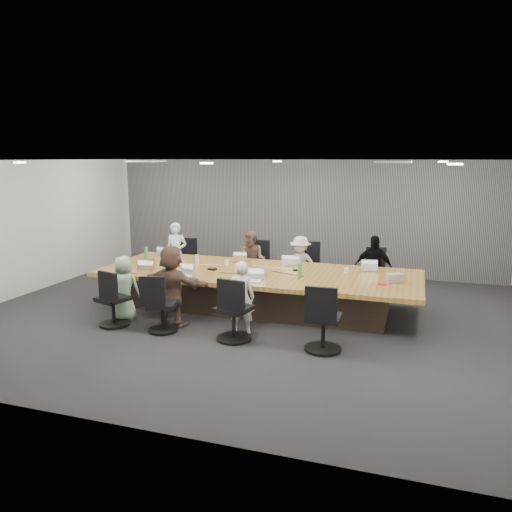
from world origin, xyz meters
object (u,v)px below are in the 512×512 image
(laptop_1, at_px, (244,261))
(bottle_green_left, at_px, (146,253))
(person_6, at_px, (241,297))
(laptop_5, at_px, (186,276))
(chair_4, at_px, (113,303))
(person_5, at_px, (172,286))
(chair_7, at_px, (323,323))
(laptop_4, at_px, (140,272))
(chair_3, at_px, (374,277))
(laptop_0, at_px, (165,255))
(person_0, at_px, (176,253))
(snack_packet, at_px, (384,284))
(person_4, at_px, (124,288))
(laptop_3, at_px, (371,269))
(bottle_green_right, at_px, (300,271))
(chair_2, at_px, (304,270))
(chair_6, at_px, (234,314))
(chair_5, at_px, (163,309))
(bottle_clear, at_px, (197,261))
(chair_1, at_px, (257,268))
(person_2, at_px, (300,265))
(conference_table, at_px, (258,288))
(laptop_6, at_px, (252,281))
(chair_0, at_px, (183,264))
(laptop_2, at_px, (294,264))
(stapler, at_px, (257,276))
(person_1, at_px, (252,260))
(canvas_bag, at_px, (394,278))
(person_3, at_px, (373,268))
(mug_brown, at_px, (127,262))

(laptop_1, height_order, bottle_green_left, bottle_green_left)
(person_6, bearing_deg, laptop_5, -38.00)
(chair_4, xyz_separation_m, person_5, (0.94, 0.35, 0.30))
(chair_7, distance_m, laptop_4, 3.75)
(chair_3, xyz_separation_m, laptop_0, (-4.42, -0.90, 0.37))
(person_0, height_order, snack_packet, person_0)
(person_0, xyz_separation_m, person_5, (1.30, -2.70, 0.00))
(person_4, bearing_deg, chair_3, -154.88)
(laptop_4, bearing_deg, person_6, -25.01)
(laptop_3, height_order, bottle_green_right, bottle_green_right)
(chair_2, bearing_deg, chair_6, 64.43)
(chair_5, relative_size, person_6, 0.64)
(laptop_1, xyz_separation_m, bottle_clear, (-0.68, -0.82, 0.11))
(laptop_3, relative_size, person_5, 0.22)
(chair_2, bearing_deg, person_4, 30.40)
(chair_1, bearing_deg, person_2, 161.26)
(chair_3, bearing_deg, person_5, 45.17)
(conference_table, distance_m, laptop_6, 0.89)
(person_2, height_order, person_4, person_2)
(chair_0, bearing_deg, chair_7, 128.58)
(chair_0, distance_m, laptop_2, 3.07)
(chair_6, relative_size, bottle_clear, 3.55)
(chair_6, xyz_separation_m, laptop_3, (1.86, 2.50, 0.32))
(laptop_5, bearing_deg, bottle_green_right, 28.63)
(chair_4, relative_size, stapler, 5.14)
(bottle_clear, bearing_deg, laptop_1, 50.44)
(laptop_1, relative_size, laptop_4, 0.84)
(laptop_0, height_order, person_1, person_1)
(chair_2, xyz_separation_m, person_2, (0.00, -0.35, 0.18))
(chair_0, xyz_separation_m, laptop_1, (1.83, -0.90, 0.38))
(chair_5, distance_m, person_5, 0.47)
(chair_6, xyz_separation_m, snack_packet, (2.18, 1.37, 0.33))
(chair_0, relative_size, chair_3, 0.97)
(chair_7, relative_size, person_5, 0.62)
(bottle_clear, height_order, snack_packet, bottle_clear)
(person_5, relative_size, canvas_bag, 5.12)
(person_3, relative_size, laptop_3, 4.25)
(laptop_4, distance_m, bottle_clear, 1.13)
(laptop_1, height_order, person_6, person_6)
(chair_5, xyz_separation_m, laptop_0, (-1.30, 2.50, 0.36))
(laptop_3, bearing_deg, person_5, 28.73)
(laptop_1, xyz_separation_m, canvas_bag, (3.06, -0.87, 0.06))
(chair_2, bearing_deg, laptop_4, 24.73)
(conference_table, bearing_deg, chair_0, 144.68)
(person_5, bearing_deg, chair_4, 28.40)
(chair_4, height_order, snack_packet, chair_4)
(laptop_4, bearing_deg, conference_table, 10.36)
(bottle_green_right, bearing_deg, chair_3, 60.29)
(laptop_0, bearing_deg, person_3, -158.98)
(person_0, relative_size, mug_brown, 13.16)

